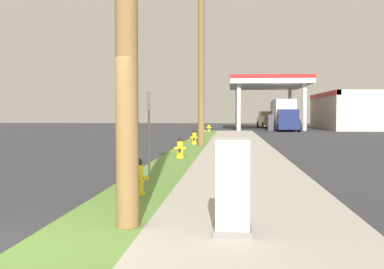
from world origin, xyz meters
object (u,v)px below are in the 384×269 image
Objects in this scene: street_sign_post at (149,117)px; utility_pole_midground at (201,38)px; car_silver_by_near_pump at (280,122)px; truck_white_at_forecourt at (279,115)px; utility_cabinet at (232,188)px; truck_tan_on_apron at (269,120)px; fire_hydrant_second at (180,149)px; truck_navy_at_far_bay at (285,116)px; fire_hydrant_nearest at (138,179)px; fire_hydrant_fifth at (209,128)px; fire_hydrant_third at (194,138)px; fire_hydrant_fourth at (203,132)px; car_black_by_far_pump at (288,123)px.

utility_pole_midground is at bearing 87.26° from street_sign_post.
car_silver_by_near_pump is 6.84m from truck_white_at_forecourt.
utility_cabinet is 0.27× the size of car_silver_by_near_pump.
utility_cabinet is 51.89m from truck_tan_on_apron.
truck_navy_at_far_bay is (7.14, 31.38, 1.04)m from fire_hydrant_second.
fire_hydrant_nearest is 33.81m from fire_hydrant_fifth.
truck_white_at_forecourt is at bearing 77.84° from fire_hydrant_third.
truck_tan_on_apron is at bearing 75.08° from fire_hydrant_fourth.
truck_navy_at_far_bay is at bearing 63.52° from fire_hydrant_fourth.
street_sign_post is at bearing 111.61° from utility_cabinet.
fire_hydrant_nearest is 0.11× the size of truck_white_at_forecourt.
utility_cabinet is 0.27× the size of car_black_by_far_pump.
fire_hydrant_fourth is (-0.13, 16.80, 0.00)m from fire_hydrant_second.
car_silver_by_near_pump is at bearing 80.84° from fire_hydrant_nearest.
utility_pole_midground is 32.74m from car_silver_by_near_pump.
fire_hydrant_second and fire_hydrant_fifth have the same top height.
street_sign_post is (-0.16, 2.27, 1.19)m from fire_hydrant_nearest.
fire_hydrant_third is at bearing 103.73° from utility_pole_midground.
truck_tan_on_apron is at bearing -113.46° from truck_white_at_forecourt.
fire_hydrant_fourth is (-0.13, 24.82, 0.00)m from fire_hydrant_nearest.
fire_hydrant_second is at bearing -98.75° from truck_tan_on_apron.
fire_hydrant_fifth is 0.11× the size of truck_white_at_forecourt.
street_sign_post reaches higher than fire_hydrant_third.
utility_pole_midground reaches higher than truck_navy_at_far_bay.
car_silver_by_near_pump is 3.53m from car_black_by_far_pump.
fire_hydrant_nearest is at bearing -89.71° from fire_hydrant_fourth.
utility_cabinet is (1.93, -36.55, 0.26)m from fire_hydrant_fifth.
fire_hydrant_third is 30.64m from car_silver_by_near_pump.
street_sign_post is at bearing -101.11° from truck_navy_at_far_bay.
fire_hydrant_nearest is 0.13× the size of truck_tan_on_apron.
utility_pole_midground reaches higher than fire_hydrant_fourth.
car_black_by_far_pump reaches higher than fire_hydrant_fifth.
truck_navy_at_far_bay is (-0.68, -2.72, 0.77)m from car_black_by_far_pump.
fire_hydrant_nearest is at bearing -91.65° from utility_pole_midground.
fire_hydrant_fifth is at bearing -142.31° from truck_navy_at_far_bay.
fire_hydrant_third and fire_hydrant_fifth have the same top height.
car_silver_by_near_pump is 0.71× the size of truck_white_at_forecourt.
fire_hydrant_fifth is (0.03, 8.99, 0.00)m from fire_hydrant_fourth.
car_black_by_far_pump is (7.97, 39.85, -0.91)m from street_sign_post.
street_sign_post is 0.46× the size of car_silver_by_near_pump.
utility_cabinet is 45.26m from car_black_by_far_pump.
fire_hydrant_nearest and fire_hydrant_fourth have the same top height.
fire_hydrant_fourth is 11.91m from utility_pole_midground.
fire_hydrant_second is 1.00× the size of fire_hydrant_third.
fire_hydrant_fifth is at bearing 89.90° from street_sign_post.
utility_pole_midground is at bearing -76.27° from fire_hydrant_third.
fire_hydrant_fourth is at bearing -114.65° from car_black_by_far_pump.
fire_hydrant_nearest is 8.02m from fire_hydrant_second.
fire_hydrant_second is 0.59× the size of utility_cabinet.
fire_hydrant_nearest is 49.36m from truck_tan_on_apron.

